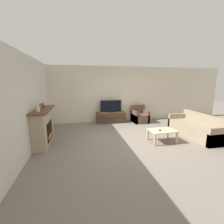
{
  "coord_description": "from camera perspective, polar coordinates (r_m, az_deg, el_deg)",
  "views": [
    {
      "loc": [
        -1.74,
        -4.48,
        1.97
      ],
      "look_at": [
        -0.55,
        0.89,
        0.85
      ],
      "focal_mm": 24.0,
      "sensor_mm": 36.0,
      "label": 1
    }
  ],
  "objects": [
    {
      "name": "fireplace",
      "position": [
        5.24,
        -24.81,
        -4.99
      ],
      "size": [
        0.5,
        1.56,
        1.14
      ],
      "color": "tan",
      "rests_on": "ground"
    },
    {
      "name": "mantel_vase_left",
      "position": [
        4.65,
        -26.45,
        1.15
      ],
      "size": [
        0.11,
        0.11,
        0.2
      ],
      "color": "beige",
      "rests_on": "fireplace"
    },
    {
      "name": "wall_back",
      "position": [
        7.5,
        0.96,
        6.75
      ],
      "size": [
        12.0,
        0.06,
        2.7
      ],
      "color": "beige",
      "rests_on": "ground"
    },
    {
      "name": "tv",
      "position": [
        7.22,
        -0.4,
        2.04
      ],
      "size": [
        1.03,
        0.18,
        0.58
      ],
      "color": "black",
      "rests_on": "tv_stand"
    },
    {
      "name": "tv_stand",
      "position": [
        7.33,
        -0.39,
        -2.03
      ],
      "size": [
        1.39,
        0.47,
        0.51
      ],
      "color": "#422D1E",
      "rests_on": "ground"
    },
    {
      "name": "armchair",
      "position": [
        7.55,
        10.5,
        -1.69
      ],
      "size": [
        0.7,
        0.76,
        0.82
      ],
      "color": "brown",
      "rests_on": "ground"
    },
    {
      "name": "mantel_vase_centre_left",
      "position": [
        4.99,
        -25.52,
        1.85
      ],
      "size": [
        0.07,
        0.07,
        0.19
      ],
      "color": "#994C3D",
      "rests_on": "fireplace"
    },
    {
      "name": "wall_left",
      "position": [
        4.73,
        -29.27,
        2.51
      ],
      "size": [
        0.06,
        12.0,
        2.7
      ],
      "color": "beige",
      "rests_on": "ground"
    },
    {
      "name": "mantel_clock",
      "position": [
        5.25,
        -24.85,
        2.19
      ],
      "size": [
        0.08,
        0.11,
        0.15
      ],
      "color": "brown",
      "rests_on": "fireplace"
    },
    {
      "name": "remote",
      "position": [
        5.16,
        17.8,
        -6.62
      ],
      "size": [
        0.12,
        0.15,
        0.02
      ],
      "rotation": [
        0.0,
        0.0,
        -0.58
      ],
      "color": "black",
      "rests_on": "coffee_table"
    },
    {
      "name": "coffee_table",
      "position": [
        5.25,
        18.54,
        -7.11
      ],
      "size": [
        0.85,
        0.58,
        0.41
      ],
      "color": "#CCB289",
      "rests_on": "ground"
    },
    {
      "name": "couch",
      "position": [
        6.4,
        29.45,
        -5.45
      ],
      "size": [
        0.89,
        2.14,
        0.78
      ],
      "color": "gray",
      "rests_on": "ground"
    },
    {
      "name": "ground_plane",
      "position": [
        5.2,
        8.19,
        -10.89
      ],
      "size": [
        24.0,
        24.0,
        0.0
      ],
      "primitive_type": "plane",
      "color": "slate"
    }
  ]
}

